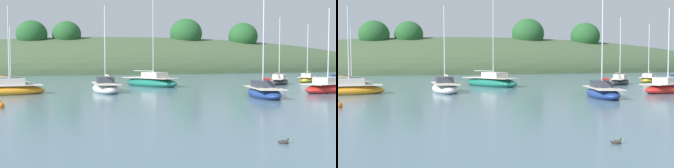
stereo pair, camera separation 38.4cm
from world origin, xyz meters
The scene contains 11 objects.
far_shoreline_hill centered at (24.99, 90.94, 0.12)m, with size 150.00×36.00×22.08m.
sailboat_red_portside centered at (27.56, 37.88, 0.36)m, with size 5.52×5.05×8.04m.
sailboat_white_near centered at (8.13, 20.19, 0.39)m, with size 4.14×6.62×9.25m.
sailboat_yellow_far centered at (-2.17, 29.96, 0.41)m, with size 3.03×6.97×8.16m.
sailboat_teal_outer centered at (4.50, 36.48, 0.47)m, with size 5.54×8.43×9.91m.
sailboat_black_sloop centered at (20.20, 34.40, 0.37)m, with size 5.68×5.24×8.33m.
sailboat_grey_yawl centered at (16.55, 22.15, 0.41)m, with size 7.11×4.09×7.76m.
sailboat_orange_cutter centered at (-10.62, 30.17, 0.40)m, with size 6.57×2.42×7.67m.
sailboat_cream_ketch centered at (-10.34, 40.31, 0.32)m, with size 4.92×2.88×6.71m.
mooring_buoy_channel centered at (-10.88, 19.74, 0.12)m, with size 0.44×0.44×0.54m.
duck_lone_left centered at (-1.78, 4.84, 0.05)m, with size 0.41×0.31×0.24m.
Camera 1 is at (-10.47, -6.38, 2.80)m, focal length 43.34 mm.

